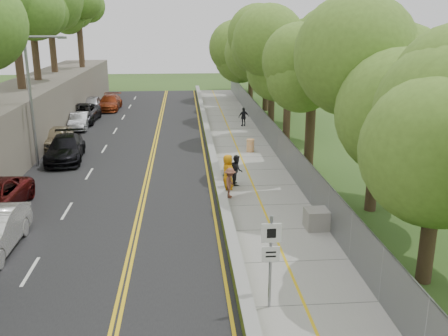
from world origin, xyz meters
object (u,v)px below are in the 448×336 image
object	(u,v)px
construction_barrel	(250,145)
concrete_block	(320,219)
person_far	(244,117)
streetlight	(34,92)
painter_0	(228,172)
signpost	(271,252)

from	to	relation	value
construction_barrel	concrete_block	world-z (taller)	construction_barrel
concrete_block	person_far	distance (m)	22.04
streetlight	construction_barrel	distance (m)	14.29
concrete_block	person_far	world-z (taller)	person_far
streetlight	construction_barrel	world-z (taller)	streetlight
streetlight	person_far	world-z (taller)	streetlight
construction_barrel	concrete_block	distance (m)	13.44
streetlight	painter_0	bearing A→B (deg)	-25.75
streetlight	concrete_block	size ratio (longest dim) A/B	6.16
painter_0	signpost	bearing A→B (deg)	-177.23
person_far	signpost	bearing A→B (deg)	68.33
streetlight	painter_0	world-z (taller)	streetlight
construction_barrel	person_far	bearing A→B (deg)	86.30
signpost	construction_barrel	xyz separation A→B (m)	(1.95, 19.39, -1.47)
streetlight	person_far	distance (m)	18.23
concrete_block	person_far	xyz separation A→B (m)	(-0.74, 22.02, 0.37)
signpost	painter_0	bearing A→B (deg)	91.48
construction_barrel	person_far	size ratio (longest dim) A/B	0.55
streetlight	painter_0	xyz separation A→B (m)	(11.21, -5.41, -3.64)
signpost	person_far	bearing A→B (deg)	84.88
signpost	person_far	xyz separation A→B (m)	(2.51, 28.04, -1.11)
streetlight	construction_barrel	xyz separation A→B (m)	(13.46, 2.37, -4.15)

